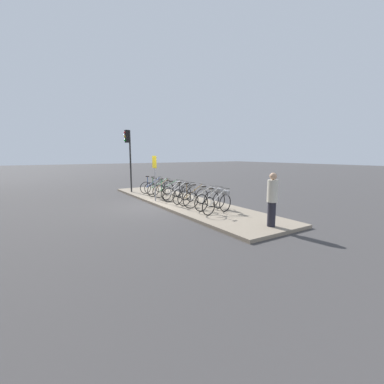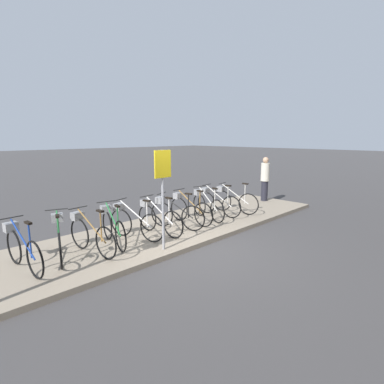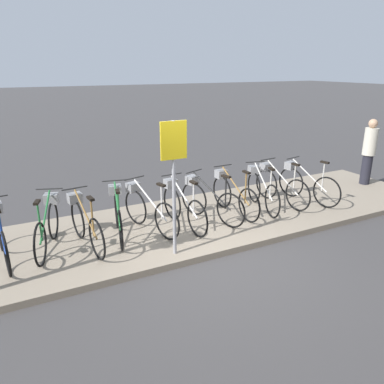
{
  "view_description": "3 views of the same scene",
  "coord_description": "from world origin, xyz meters",
  "views": [
    {
      "loc": [
        11.09,
        -4.94,
        2.43
      ],
      "look_at": [
        1.31,
        1.24,
        0.74
      ],
      "focal_mm": 24.0,
      "sensor_mm": 36.0,
      "label": 1
    },
    {
      "loc": [
        -4.75,
        -4.77,
        2.66
      ],
      "look_at": [
        1.23,
        1.27,
        1.08
      ],
      "focal_mm": 28.0,
      "sensor_mm": 36.0,
      "label": 2
    },
    {
      "loc": [
        -3.01,
        -4.94,
        3.17
      ],
      "look_at": [
        0.16,
        1.23,
        0.82
      ],
      "focal_mm": 35.0,
      "sensor_mm": 36.0,
      "label": 3
    }
  ],
  "objects": [
    {
      "name": "parked_bicycle_8",
      "position": [
        1.98,
        1.4,
        0.57
      ],
      "size": [
        0.55,
        1.67,
        1.05
      ],
      "color": "black",
      "rests_on": "sidewalk"
    },
    {
      "name": "parked_bicycle_4",
      "position": [
        -0.7,
        1.43,
        0.57
      ],
      "size": [
        0.61,
        1.65,
        1.05
      ],
      "color": "black",
      "rests_on": "sidewalk"
    },
    {
      "name": "parked_bicycle_2",
      "position": [
        -1.93,
        1.29,
        0.57
      ],
      "size": [
        0.46,
        1.7,
        1.05
      ],
      "color": "black",
      "rests_on": "sidewalk"
    },
    {
      "name": "parked_bicycle_0",
      "position": [
        -3.25,
        1.4,
        0.57
      ],
      "size": [
        0.46,
        1.7,
        1.05
      ],
      "color": "black",
      "rests_on": "sidewalk"
    },
    {
      "name": "pedestrian",
      "position": [
        5.61,
        1.57,
        1.04
      ],
      "size": [
        0.34,
        0.34,
        1.75
      ],
      "color": "#23232D",
      "rests_on": "sidewalk"
    },
    {
      "name": "sign_post",
      "position": [
        -0.65,
        0.29,
        1.66
      ],
      "size": [
        0.44,
        0.07,
        2.26
      ],
      "color": "#99999E",
      "rests_on": "sidewalk"
    },
    {
      "name": "parked_bicycle_5",
      "position": [
        -0.03,
        1.31,
        0.57
      ],
      "size": [
        0.46,
        1.7,
        1.05
      ],
      "color": "black",
      "rests_on": "sidewalk"
    },
    {
      "name": "parked_bicycle_10",
      "position": [
        3.19,
        1.31,
        0.57
      ],
      "size": [
        0.5,
        1.68,
        1.05
      ],
      "color": "black",
      "rests_on": "sidewalk"
    },
    {
      "name": "parked_bicycle_3",
      "position": [
        -1.29,
        1.43,
        0.57
      ],
      "size": [
        0.53,
        1.67,
        1.05
      ],
      "color": "black",
      "rests_on": "sidewalk"
    },
    {
      "name": "parked_bicycle_9",
      "position": [
        2.53,
        1.47,
        0.57
      ],
      "size": [
        0.46,
        1.7,
        1.05
      ],
      "color": "black",
      "rests_on": "sidewalk"
    },
    {
      "name": "ground_plane",
      "position": [
        0.0,
        0.0,
        0.0
      ],
      "size": [
        120.0,
        120.0,
        0.0
      ],
      "primitive_type": "plane",
      "color": "#423F3F"
    },
    {
      "name": "parked_bicycle_7",
      "position": [
        1.25,
        1.44,
        0.57
      ],
      "size": [
        0.46,
        1.7,
        1.05
      ],
      "color": "black",
      "rests_on": "sidewalk"
    },
    {
      "name": "sidewalk",
      "position": [
        0.0,
        1.44,
        0.06
      ],
      "size": [
        12.47,
        2.87,
        0.12
      ],
      "color": "gray",
      "rests_on": "ground_plane"
    },
    {
      "name": "parked_bicycle_1",
      "position": [
        -2.52,
        1.48,
        0.57
      ],
      "size": [
        0.68,
        1.62,
        1.05
      ],
      "color": "black",
      "rests_on": "sidewalk"
    },
    {
      "name": "parked_bicycle_6",
      "position": [
        0.59,
        1.34,
        0.57
      ],
      "size": [
        0.68,
        1.62,
        1.05
      ],
      "color": "black",
      "rests_on": "sidewalk"
    }
  ]
}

